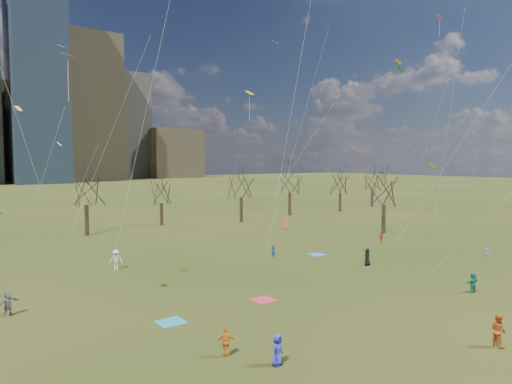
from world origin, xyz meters
TOP-DOWN VIEW (x-y plane):
  - ground at (0.00, 0.00)m, footprint 500.00×500.00m
  - bare_tree_row at (-0.09, 37.22)m, footprint 113.04×29.80m
  - blanket_teal at (-12.54, 3.78)m, footprint 1.60×1.50m
  - blanket_navy at (8.72, 13.02)m, footprint 1.60×1.50m
  - blanket_crimson at (-5.32, 3.93)m, footprint 1.60×1.50m
  - person_0 at (-11.03, -4.62)m, footprint 0.88×0.73m
  - person_2 at (-0.18, -9.83)m, footprint 0.89×1.00m
  - person_3 at (20.67, 1.26)m, footprint 0.58×0.79m
  - person_4 at (-12.46, -2.33)m, footprint 0.94×0.77m
  - person_5 at (8.36, -3.89)m, footprint 1.48×0.57m
  - person_6 at (9.05, 6.62)m, footprint 0.91×0.74m
  - person_8 at (4.21, 14.73)m, footprint 0.61×0.70m
  - person_9 at (-10.49, 19.16)m, footprint 1.34×1.14m
  - person_10 at (19.74, 13.44)m, footprint 0.86×0.43m
  - person_11 at (-20.30, 11.03)m, footprint 1.60×1.07m
  - person_12 at (17.48, 28.44)m, footprint 0.73×0.90m
  - kites_airborne at (4.62, 12.11)m, footprint 59.61×46.35m

SIDE VIEW (x-z plane):
  - ground at x=0.00m, z-range 0.00..0.00m
  - blanket_teal at x=-12.54m, z-range 0.00..0.03m
  - blanket_navy at x=8.72m, z-range 0.00..0.03m
  - blanket_crimson at x=-5.32m, z-range 0.00..0.03m
  - person_3 at x=20.67m, z-range 0.00..1.10m
  - person_8 at x=4.21m, z-range 0.00..1.24m
  - person_10 at x=19.74m, z-range 0.00..1.42m
  - person_4 at x=-12.46m, z-range 0.00..1.50m
  - person_0 at x=-11.03m, z-range 0.00..1.54m
  - person_5 at x=8.36m, z-range 0.00..1.56m
  - person_12 at x=17.48m, z-range 0.00..1.60m
  - person_6 at x=9.05m, z-range 0.00..1.62m
  - person_11 at x=-20.30m, z-range 0.00..1.66m
  - person_2 at x=-0.18m, z-range 0.00..1.72m
  - person_9 at x=-10.49m, z-range 0.00..1.80m
  - bare_tree_row at x=-0.09m, z-range 1.37..10.87m
  - kites_airborne at x=4.62m, z-range -1.78..27.63m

